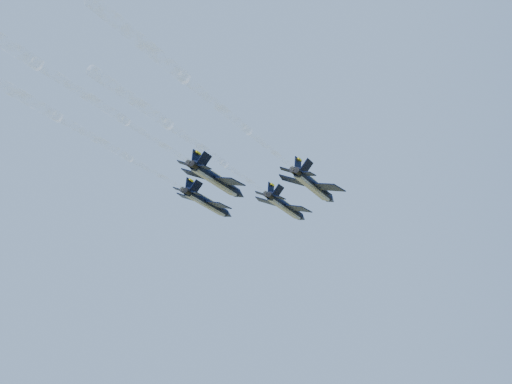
% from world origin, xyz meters
% --- Properties ---
extents(jet_lead, '(10.68, 15.21, 4.63)m').
position_xyz_m(jet_lead, '(3.85, 5.89, 107.72)').
color(jet_lead, black).
extents(jet_left, '(10.68, 15.21, 4.63)m').
position_xyz_m(jet_left, '(-9.56, 0.68, 107.72)').
color(jet_left, black).
extents(jet_right, '(10.68, 15.21, 4.63)m').
position_xyz_m(jet_right, '(10.14, -7.00, 107.72)').
color(jet_right, black).
extents(jet_slot, '(10.68, 15.21, 4.63)m').
position_xyz_m(jet_slot, '(-4.36, -12.91, 107.72)').
color(jet_slot, black).
extents(smoke_trail_lead, '(16.72, 40.04, 1.87)m').
position_xyz_m(smoke_trail_lead, '(-8.02, -24.65, 107.75)').
color(smoke_trail_lead, white).
extents(smoke_trail_left, '(16.72, 40.04, 1.87)m').
position_xyz_m(smoke_trail_left, '(-21.44, -29.86, 107.75)').
color(smoke_trail_left, white).
extents(smoke_trail_right, '(16.72, 40.04, 1.87)m').
position_xyz_m(smoke_trail_right, '(-1.74, -37.54, 107.75)').
color(smoke_trail_right, white).
extents(smoke_trail_slot, '(16.72, 40.04, 1.87)m').
position_xyz_m(smoke_trail_slot, '(-16.24, -43.45, 107.75)').
color(smoke_trail_slot, white).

